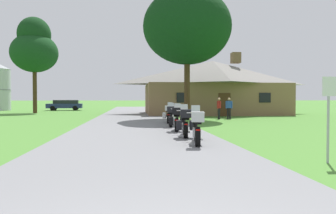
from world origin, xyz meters
name	(u,v)px	position (x,y,z in m)	size (l,w,h in m)	color
ground_plane	(136,121)	(0.00, 20.00, 0.00)	(500.00, 500.00, 0.00)	#4C8433
asphalt_driveway	(136,123)	(0.00, 18.00, 0.03)	(6.40, 80.00, 0.06)	slate
motorcycle_yellow_nearest_to_camera	(197,128)	(1.96, 7.98, 0.62)	(0.78, 2.08, 1.30)	black
motorcycle_orange_second_in_row	(185,123)	(1.91, 10.08, 0.61)	(0.87, 2.08, 1.30)	black
motorcycle_orange_third_in_row	(177,119)	(1.90, 12.47, 0.61)	(0.94, 2.07, 1.30)	black
motorcycle_orange_fourth_in_row	(171,116)	(1.91, 14.89, 0.62)	(0.75, 2.08, 1.30)	black
motorcycle_blue_farthest_in_row	(169,114)	(2.08, 17.30, 0.61)	(0.96, 2.07, 1.30)	black
stone_lodge	(213,87)	(8.03, 29.54, 2.83)	(14.43, 8.98, 6.39)	brown
bystander_blue_shirt_near_lodge	(229,107)	(7.28, 21.51, 0.93)	(0.48, 0.38, 1.67)	black
bystander_red_shirt_beside_signpost	(219,107)	(6.45, 21.39, 0.93)	(0.38, 0.48, 1.67)	black
metal_signpost_roadside	(329,109)	(4.61, 4.79, 1.35)	(0.36, 0.06, 2.14)	#9EA0A5
tree_left_far	(34,48)	(-10.92, 33.70, 7.20)	(5.04, 5.04, 10.53)	#422D19
tree_by_lodge_front	(187,16)	(3.94, 21.45, 7.87)	(6.73, 6.73, 12.29)	#422D19
parked_navy_suv_far_left	(65,105)	(-9.29, 41.41, 0.78)	(4.74, 2.21, 1.40)	navy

